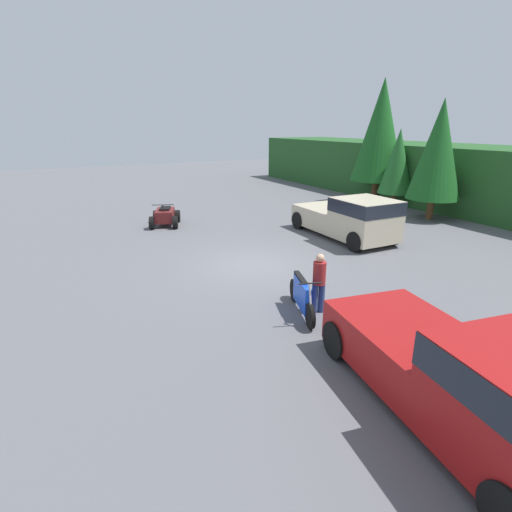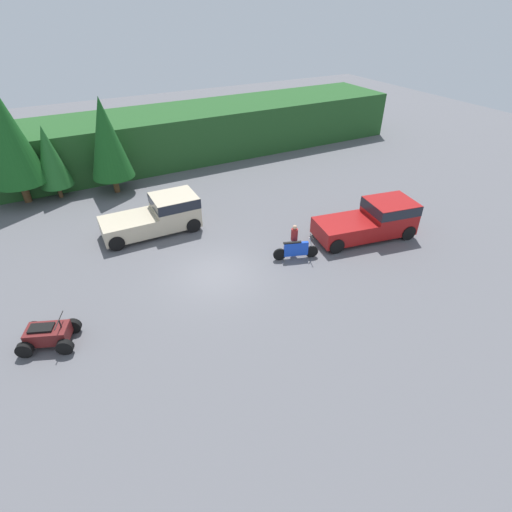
{
  "view_description": "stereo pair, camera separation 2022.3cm",
  "coord_description": "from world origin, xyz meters",
  "px_view_note": "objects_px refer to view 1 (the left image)",
  "views": [
    {
      "loc": [
        11.99,
        -6.13,
        4.79
      ],
      "look_at": [
        1.72,
        -0.76,
        0.95
      ],
      "focal_mm": 28.0,
      "sensor_mm": 36.0,
      "label": 1
    },
    {
      "loc": [
        -5.42,
        -14.24,
        11.13
      ],
      "look_at": [
        1.72,
        -0.76,
        0.95
      ],
      "focal_mm": 28.0,
      "sensor_mm": 36.0,
      "label": 2
    }
  ],
  "objects_px": {
    "pickup_truck_red": "(479,381)",
    "quad_atv": "(165,216)",
    "pickup_truck_second": "(351,217)",
    "dirt_bike": "(302,296)",
    "rider_person": "(319,281)"
  },
  "relations": [
    {
      "from": "dirt_bike",
      "to": "rider_person",
      "type": "height_order",
      "value": "rider_person"
    },
    {
      "from": "quad_atv",
      "to": "dirt_bike",
      "type": "bearing_deg",
      "value": 24.56
    },
    {
      "from": "pickup_truck_red",
      "to": "dirt_bike",
      "type": "distance_m",
      "value": 4.92
    },
    {
      "from": "pickup_truck_second",
      "to": "rider_person",
      "type": "height_order",
      "value": "pickup_truck_second"
    },
    {
      "from": "dirt_bike",
      "to": "quad_atv",
      "type": "height_order",
      "value": "dirt_bike"
    },
    {
      "from": "dirt_bike",
      "to": "rider_person",
      "type": "bearing_deg",
      "value": 90.4
    },
    {
      "from": "pickup_truck_second",
      "to": "quad_atv",
      "type": "relative_size",
      "value": 2.2
    },
    {
      "from": "pickup_truck_red",
      "to": "quad_atv",
      "type": "distance_m",
      "value": 16.18
    },
    {
      "from": "pickup_truck_red",
      "to": "rider_person",
      "type": "height_order",
      "value": "pickup_truck_red"
    },
    {
      "from": "pickup_truck_second",
      "to": "dirt_bike",
      "type": "bearing_deg",
      "value": -48.71
    },
    {
      "from": "pickup_truck_second",
      "to": "pickup_truck_red",
      "type": "bearing_deg",
      "value": -29.97
    },
    {
      "from": "pickup_truck_red",
      "to": "dirt_bike",
      "type": "relative_size",
      "value": 2.57
    },
    {
      "from": "pickup_truck_red",
      "to": "pickup_truck_second",
      "type": "relative_size",
      "value": 1.07
    },
    {
      "from": "pickup_truck_red",
      "to": "pickup_truck_second",
      "type": "distance_m",
      "value": 11.55
    },
    {
      "from": "quad_atv",
      "to": "rider_person",
      "type": "relative_size",
      "value": 1.45
    }
  ]
}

